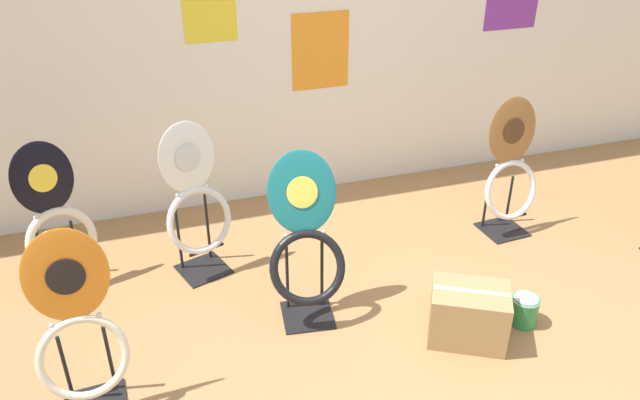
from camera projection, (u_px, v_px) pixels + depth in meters
name	position (u px, v px, depth m)	size (l,w,h in m)	color
ground_plane	(482.00, 392.00, 3.01)	(14.00, 14.00, 0.00)	#A37547
wall_back	(332.00, 16.00, 4.27)	(8.00, 0.07, 2.60)	silver
toilet_seat_display_white_plain	(195.00, 203.00, 3.67)	(0.44, 0.35, 0.97)	black
toilet_seat_display_woodgrain	(511.00, 172.00, 4.09)	(0.42, 0.30, 0.94)	black
toilet_seat_display_teal_sax	(306.00, 248.00, 3.32)	(0.44, 0.43, 0.93)	black
toilet_seat_display_orange_sun	(78.00, 333.00, 2.72)	(0.40, 0.29, 0.94)	black
toilet_seat_display_jazz_black	(57.00, 226.00, 3.56)	(0.44, 0.36, 0.91)	black
paint_can	(524.00, 309.00, 3.42)	(0.16, 0.16, 0.17)	#2D8E4C
storage_box	(468.00, 314.00, 3.28)	(0.49, 0.44, 0.31)	#A37F51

